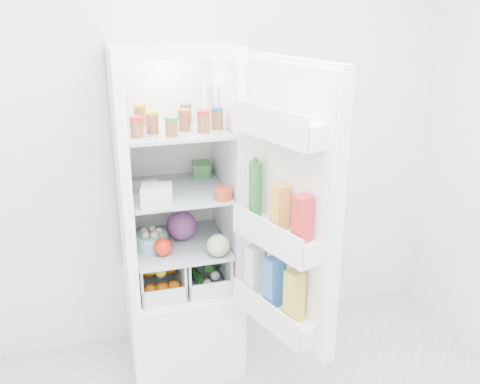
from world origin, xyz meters
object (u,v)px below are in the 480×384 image
object	(u,v)px
refrigerator	(178,251)
mushroom_bowl	(151,241)
fridge_door	(286,214)
red_cabbage	(181,225)

from	to	relation	value
refrigerator	mushroom_bowl	world-z (taller)	refrigerator
fridge_door	refrigerator	bearing A→B (deg)	14.15
refrigerator	red_cabbage	world-z (taller)	refrigerator
mushroom_bowl	fridge_door	distance (m)	0.83
red_cabbage	mushroom_bowl	size ratio (longest dim) A/B	0.97
mushroom_bowl	fridge_door	world-z (taller)	fridge_door
refrigerator	fridge_door	distance (m)	0.85
mushroom_bowl	fridge_door	xyz separation A→B (m)	(0.55, -0.54, 0.31)
red_cabbage	mushroom_bowl	xyz separation A→B (m)	(-0.18, -0.07, -0.04)
refrigerator	mushroom_bowl	size ratio (longest dim) A/B	10.69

